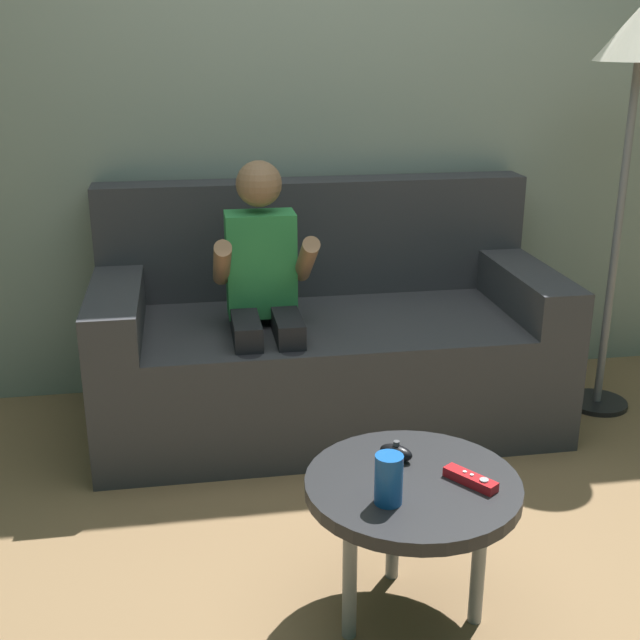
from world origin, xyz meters
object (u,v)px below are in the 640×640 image
object	(u,v)px
game_remote_red_near_edge	(471,479)
nunchuk_black	(396,452)
person_seated_on_couch	(264,291)
coffee_table	(412,495)
couch	(324,342)
soda_can	(389,479)
floor_lamp	(638,64)

from	to	relation	value
game_remote_red_near_edge	nunchuk_black	bearing A→B (deg)	135.30
person_seated_on_couch	coffee_table	bearing A→B (deg)	-75.86
couch	soda_can	world-z (taller)	couch
coffee_table	game_remote_red_near_edge	bearing A→B (deg)	-17.81
game_remote_red_near_edge	soda_can	size ratio (longest dim) A/B	1.11
soda_can	nunchuk_black	bearing A→B (deg)	70.38
coffee_table	person_seated_on_couch	bearing A→B (deg)	104.14
game_remote_red_near_edge	floor_lamp	xyz separation A→B (m)	(0.96, 1.15, 0.91)
nunchuk_black	floor_lamp	distance (m)	1.75
person_seated_on_couch	floor_lamp	distance (m)	1.55
nunchuk_black	soda_can	size ratio (longest dim) A/B	0.79
coffee_table	nunchuk_black	distance (m)	0.12
soda_can	floor_lamp	size ratio (longest dim) A/B	0.08
game_remote_red_near_edge	floor_lamp	size ratio (longest dim) A/B	0.09
couch	game_remote_red_near_edge	world-z (taller)	couch
game_remote_red_near_edge	nunchuk_black	world-z (taller)	nunchuk_black
coffee_table	game_remote_red_near_edge	distance (m)	0.15
nunchuk_black	floor_lamp	xyz separation A→B (m)	(1.11, 1.00, 0.90)
game_remote_red_near_edge	floor_lamp	distance (m)	1.75
couch	nunchuk_black	distance (m)	1.11
coffee_table	floor_lamp	size ratio (longest dim) A/B	0.35
soda_can	floor_lamp	bearing A→B (deg)	45.41
coffee_table	nunchuk_black	world-z (taller)	nunchuk_black
person_seated_on_couch	floor_lamp	bearing A→B (deg)	3.60
couch	coffee_table	bearing A→B (deg)	-89.48
person_seated_on_couch	nunchuk_black	distance (m)	0.96
couch	soda_can	bearing A→B (deg)	-93.24
person_seated_on_couch	floor_lamp	size ratio (longest dim) A/B	0.66
coffee_table	floor_lamp	xyz separation A→B (m)	(1.09, 1.11, 0.97)
coffee_table	soda_can	bearing A→B (deg)	-133.01
person_seated_on_couch	floor_lamp	xyz separation A→B (m)	(1.35, 0.09, 0.74)
couch	soda_can	size ratio (longest dim) A/B	13.95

